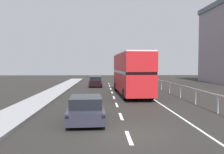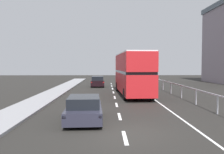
# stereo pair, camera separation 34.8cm
# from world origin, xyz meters

# --- Properties ---
(ground_plane) EXTENTS (74.66, 120.00, 0.10)m
(ground_plane) POSITION_xyz_m (0.00, 0.00, -0.05)
(ground_plane) COLOR black
(lane_paint_markings) EXTENTS (3.52, 46.00, 0.01)m
(lane_paint_markings) POSITION_xyz_m (2.09, 8.36, 0.00)
(lane_paint_markings) COLOR silver
(lane_paint_markings) RESTS_ON ground
(bridge_side_railing) EXTENTS (0.10, 42.00, 1.18)m
(bridge_side_railing) POSITION_xyz_m (5.95, 9.00, 0.95)
(bridge_side_railing) COLOR #B6B5BE
(bridge_side_railing) RESTS_ON ground
(double_decker_bus_red) EXTENTS (2.96, 10.34, 4.15)m
(double_decker_bus_red) POSITION_xyz_m (1.82, 13.20, 2.23)
(double_decker_bus_red) COLOR #AB191D
(double_decker_bus_red) RESTS_ON ground
(hatchback_car_near) EXTENTS (2.04, 4.35, 1.33)m
(hatchback_car_near) POSITION_xyz_m (-1.95, 2.19, 0.64)
(hatchback_car_near) COLOR #242432
(hatchback_car_near) RESTS_ON ground
(sedan_car_ahead) EXTENTS (1.90, 4.33, 1.44)m
(sedan_car_ahead) POSITION_xyz_m (-1.98, 22.70, 0.69)
(sedan_car_ahead) COLOR black
(sedan_car_ahead) RESTS_ON ground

